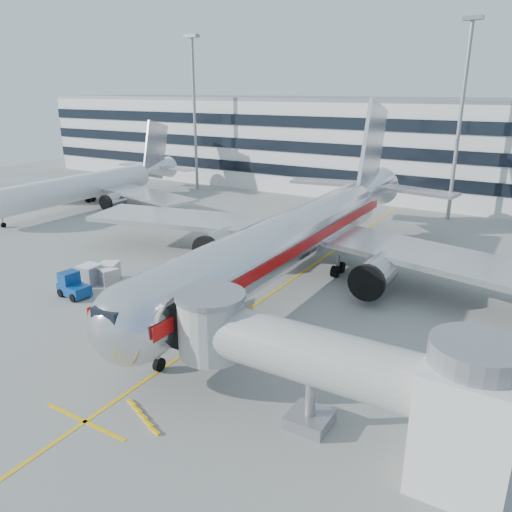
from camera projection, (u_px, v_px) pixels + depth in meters
The scene contains 15 objects.
ground at pixel (229, 323), 38.28m from camera, with size 180.00×180.00×0.00m, color gray.
lead_in_line at pixel (289, 282), 46.41m from camera, with size 0.25×70.00×0.01m, color yellow.
stop_bar at pixel (85, 422), 26.89m from camera, with size 6.00×0.25×0.01m, color yellow.
main_jet at pixel (299, 233), 46.46m from camera, with size 50.95×48.70×16.06m.
jet_bridge at pixel (343, 370), 24.61m from camera, with size 17.80×4.50×7.00m.
terminal at pixel (422, 147), 82.92m from camera, with size 150.00×24.25×15.60m.
light_mast_west at pixel (194, 102), 84.72m from camera, with size 2.40×1.20×25.45m.
light_mast_centre at pixel (462, 106), 63.80m from camera, with size 2.40×1.20×25.45m.
second_jet at pixel (91, 185), 75.49m from camera, with size 38.21×36.52×12.04m.
belt_loader at pixel (193, 301), 40.61m from camera, with size 4.78×2.22×2.24m.
baggage_tug at pixel (73, 286), 42.93m from camera, with size 2.99×2.08×2.13m.
cargo_container_left at pixel (110, 271), 46.51m from camera, with size 2.12×2.12×1.72m.
cargo_container_right at pixel (90, 274), 45.74m from camera, with size 1.72×1.72×1.78m.
cargo_container_front at pixel (109, 276), 45.54m from camera, with size 1.84×1.84×1.53m.
ramp_worker at pixel (113, 303), 39.40m from camera, with size 0.68×0.45×1.87m, color #C5FF1A.
Camera 1 is at (19.54, -28.68, 17.07)m, focal length 35.00 mm.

